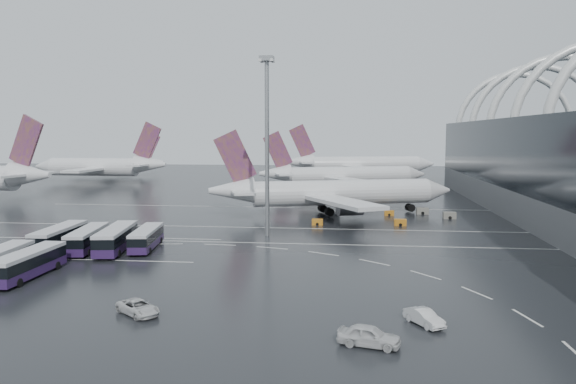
# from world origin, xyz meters

# --- Properties ---
(ground) EXTENTS (420.00, 420.00, 0.00)m
(ground) POSITION_xyz_m (0.00, 0.00, 0.00)
(ground) COLOR black
(ground) RESTS_ON ground
(lane_marking_near) EXTENTS (120.00, 0.25, 0.01)m
(lane_marking_near) POSITION_xyz_m (0.00, -2.00, 0.01)
(lane_marking_near) COLOR silver
(lane_marking_near) RESTS_ON ground
(lane_marking_mid) EXTENTS (120.00, 0.25, 0.01)m
(lane_marking_mid) POSITION_xyz_m (0.00, 12.00, 0.01)
(lane_marking_mid) COLOR silver
(lane_marking_mid) RESTS_ON ground
(lane_marking_far) EXTENTS (120.00, 0.25, 0.01)m
(lane_marking_far) POSITION_xyz_m (0.00, 40.00, 0.01)
(lane_marking_far) COLOR silver
(lane_marking_far) RESTS_ON ground
(bus_bay_line_south) EXTENTS (28.00, 0.25, 0.01)m
(bus_bay_line_south) POSITION_xyz_m (-24.00, -16.00, 0.01)
(bus_bay_line_south) COLOR silver
(bus_bay_line_south) RESTS_ON ground
(bus_bay_line_north) EXTENTS (28.00, 0.25, 0.01)m
(bus_bay_line_north) POSITION_xyz_m (-24.00, 0.00, 0.01)
(bus_bay_line_north) COLOR silver
(bus_bay_line_north) RESTS_ON ground
(airliner_main) EXTENTS (51.13, 44.30, 17.71)m
(airliner_main) POSITION_xyz_m (6.30, 29.75, 4.44)
(airliner_main) COLOR silver
(airliner_main) RESTS_ON ground
(airliner_gate_b) EXTENTS (49.57, 44.02, 17.63)m
(airliner_gate_b) POSITION_xyz_m (7.82, 78.25, 4.41)
(airliner_gate_b) COLOR silver
(airliner_gate_b) RESTS_ON ground
(airliner_gate_c) EXTENTS (56.77, 51.53, 20.35)m
(airliner_gate_c) POSITION_xyz_m (13.27, 125.56, 5.09)
(airliner_gate_c) COLOR silver
(airliner_gate_c) RESTS_ON ground
(jet_remote_mid) EXTENTS (47.80, 38.48, 20.85)m
(jet_remote_mid) POSITION_xyz_m (-74.11, 96.80, 5.38)
(jet_remote_mid) COLOR silver
(jet_remote_mid) RESTS_ON ground
(jet_remote_far) EXTENTS (40.42, 32.61, 17.58)m
(jet_remote_far) POSITION_xyz_m (-82.65, 127.26, 4.54)
(jet_remote_far) COLOR silver
(jet_remote_far) RESTS_ON ground
(bus_row_near_a) EXTENTS (3.75, 13.54, 3.30)m
(bus_row_near_a) POSITION_xyz_m (-31.92, -9.84, 1.81)
(bus_row_near_a) COLOR #291543
(bus_row_near_a) RESTS_ON ground
(bus_row_near_b) EXTENTS (4.72, 13.05, 3.14)m
(bus_row_near_b) POSITION_xyz_m (-27.41, -10.14, 1.73)
(bus_row_near_b) COLOR #291543
(bus_row_near_b) RESTS_ON ground
(bus_row_near_c) EXTENTS (5.10, 14.10, 3.40)m
(bus_row_near_c) POSITION_xyz_m (-23.08, -10.18, 1.87)
(bus_row_near_c) COLOR #291543
(bus_row_near_c) RESTS_ON ground
(bus_row_near_d) EXTENTS (4.34, 12.36, 2.98)m
(bus_row_near_d) POSITION_xyz_m (-19.33, -8.06, 1.64)
(bus_row_near_d) COLOR #291543
(bus_row_near_d) RESTS_ON ground
(bus_row_far_b) EXTENTS (3.11, 12.79, 3.15)m
(bus_row_far_b) POSITION_xyz_m (-27.19, -25.72, 1.73)
(bus_row_far_b) COLOR #291543
(bus_row_far_b) RESTS_ON ground
(van_curve_a) EXTENTS (5.31, 4.89, 1.38)m
(van_curve_a) POSITION_xyz_m (-9.22, -37.42, 0.69)
(van_curve_a) COLOR silver
(van_curve_a) RESTS_ON ground
(van_curve_b) EXTENTS (5.38, 3.16, 1.72)m
(van_curve_b) POSITION_xyz_m (12.06, -42.91, 0.86)
(van_curve_b) COLOR silver
(van_curve_b) RESTS_ON ground
(van_curve_c) EXTENTS (3.53, 4.44, 1.42)m
(van_curve_c) POSITION_xyz_m (17.09, -37.36, 0.71)
(van_curve_c) COLOR silver
(van_curve_c) RESTS_ON ground
(floodlight_mast) EXTENTS (2.24, 2.24, 29.27)m
(floodlight_mast) POSITION_xyz_m (-3.15, 4.24, 18.41)
(floodlight_mast) COLOR gray
(floodlight_mast) RESTS_ON ground
(gse_cart_belly_a) EXTENTS (2.20, 1.30, 1.20)m
(gse_cart_belly_a) POSITION_xyz_m (19.67, 17.01, 0.60)
(gse_cart_belly_a) COLOR #BD7119
(gse_cart_belly_a) RESTS_ON ground
(gse_cart_belly_b) EXTENTS (2.47, 1.46, 1.35)m
(gse_cart_belly_b) POSITION_xyz_m (25.60, 32.60, 0.67)
(gse_cart_belly_b) COLOR slate
(gse_cart_belly_b) RESTS_ON ground
(gse_cart_belly_c) EXTENTS (2.03, 1.20, 1.11)m
(gse_cart_belly_c) POSITION_xyz_m (4.47, 16.10, 0.55)
(gse_cart_belly_c) COLOR #BD7119
(gse_cart_belly_c) RESTS_ON ground
(gse_cart_belly_d) EXTENTS (2.46, 1.46, 1.34)m
(gse_cart_belly_d) POSITION_xyz_m (30.15, 26.59, 0.67)
(gse_cart_belly_d) COLOR slate
(gse_cart_belly_d) RESTS_ON ground
(gse_cart_belly_e) EXTENTS (1.95, 1.15, 1.06)m
(gse_cart_belly_e) POSITION_xyz_m (18.50, 29.69, 0.53)
(gse_cart_belly_e) COLOR #BD7119
(gse_cart_belly_e) RESTS_ON ground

